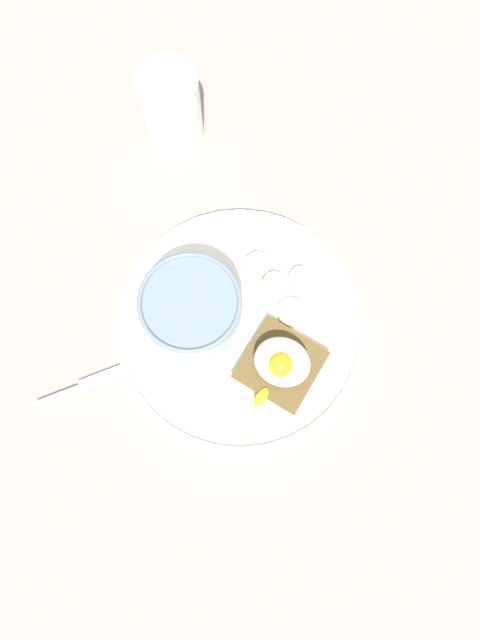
% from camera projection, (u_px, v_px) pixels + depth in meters
% --- Properties ---
extents(ground_plane, '(1.20, 1.20, 0.02)m').
position_uv_depth(ground_plane, '(240.00, 328.00, 0.61)').
color(ground_plane, gray).
rests_on(ground_plane, ground).
extents(plate, '(0.30, 0.30, 0.02)m').
position_uv_depth(plate, '(240.00, 324.00, 0.60)').
color(plate, white).
rests_on(plate, ground_plane).
extents(oatmeal_bowl, '(0.12, 0.12, 0.06)m').
position_uv_depth(oatmeal_bowl, '(192.00, 308.00, 0.57)').
color(oatmeal_bowl, slate).
rests_on(oatmeal_bowl, plate).
extents(toast_slice, '(0.10, 0.10, 0.01)m').
position_uv_depth(toast_slice, '(281.00, 365.00, 0.57)').
color(toast_slice, brown).
rests_on(toast_slice, plate).
extents(poached_egg, '(0.06, 0.08, 0.04)m').
position_uv_depth(poached_egg, '(282.00, 362.00, 0.55)').
color(poached_egg, white).
rests_on(poached_egg, toast_slice).
extents(banana_slice_front, '(0.04, 0.04, 0.02)m').
position_uv_depth(banana_slice_front, '(258.00, 265.00, 0.60)').
color(banana_slice_front, beige).
rests_on(banana_slice_front, plate).
extents(banana_slice_left, '(0.04, 0.04, 0.02)m').
position_uv_depth(banana_slice_left, '(300.00, 278.00, 0.60)').
color(banana_slice_left, beige).
rests_on(banana_slice_left, plate).
extents(banana_slice_back, '(0.04, 0.04, 0.02)m').
position_uv_depth(banana_slice_back, '(274.00, 285.00, 0.60)').
color(banana_slice_back, beige).
rests_on(banana_slice_back, plate).
extents(banana_slice_right, '(0.05, 0.05, 0.01)m').
position_uv_depth(banana_slice_right, '(291.00, 312.00, 0.59)').
color(banana_slice_right, '#F7EEC0').
rests_on(banana_slice_right, plate).
extents(coffee_mug, '(0.07, 0.07, 0.10)m').
position_uv_depth(coffee_mug, '(171.00, 108.00, 0.62)').
color(coffee_mug, white).
rests_on(coffee_mug, ground_plane).
extents(knife, '(0.09, 0.09, 0.01)m').
position_uv_depth(knife, '(86.00, 385.00, 0.58)').
color(knife, silver).
rests_on(knife, ground_plane).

